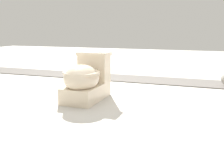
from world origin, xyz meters
name	(u,v)px	position (x,y,z in m)	size (l,w,h in m)	color
ground_plane	(94,96)	(0.00, 0.00, 0.00)	(14.00, 14.00, 0.00)	#B7B2A8
gravel_strip	(155,80)	(-1.16, 0.50, 0.01)	(0.56, 8.00, 0.01)	#605B56
toilet	(86,80)	(0.17, -0.02, 0.22)	(0.64, 0.40, 0.52)	beige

